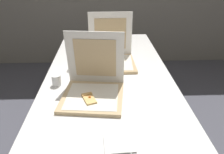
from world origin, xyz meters
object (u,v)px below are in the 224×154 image
cup_white_near_center (56,80)px  napkin_pile (120,142)px  pizza_box_front (93,88)px  table (109,80)px  cup_white_mid (72,65)px  pizza_box_middle (111,57)px

cup_white_near_center → napkin_pile: bearing=-55.6°
pizza_box_front → cup_white_near_center: size_ratio=5.60×
pizza_box_front → cup_white_near_center: bearing=156.5°
cup_white_near_center → napkin_pile: size_ratio=0.44×
table → napkin_pile: size_ratio=12.26×
pizza_box_front → cup_white_near_center: pizza_box_front is taller
pizza_box_front → cup_white_mid: (-0.18, 0.40, -0.02)m
table → cup_white_near_center: cup_white_near_center is taller
cup_white_mid → pizza_box_front: bearing=-66.0°
pizza_box_front → pizza_box_middle: size_ratio=1.06×
pizza_box_middle → napkin_pile: pizza_box_middle is taller
napkin_pile → cup_white_near_center: bearing=124.4°
table → cup_white_near_center: size_ratio=27.98×
cup_white_near_center → cup_white_mid: (0.08, 0.25, 0.00)m
table → pizza_box_front: bearing=-109.5°
table → napkin_pile: (0.03, -0.72, 0.05)m
pizza_box_front → cup_white_near_center: (-0.26, 0.15, -0.02)m
cup_white_near_center → cup_white_mid: bearing=72.5°
table → pizza_box_front: 0.33m
pizza_box_middle → napkin_pile: bearing=-91.1°
cup_white_mid → napkin_pile: cup_white_mid is taller
table → pizza_box_middle: 0.25m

